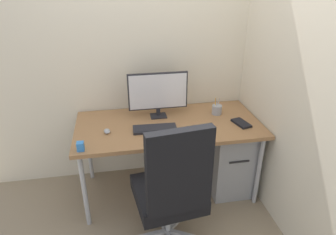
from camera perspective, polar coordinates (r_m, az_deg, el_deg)
ground_plane at (r=3.19m, az=0.12°, el=-13.28°), size 8.00×8.00×0.00m
wall_back at (r=2.96m, az=-1.42°, el=13.91°), size 3.51×0.04×2.80m
wall_side_right at (r=2.61m, az=20.85°, el=10.58°), size 0.04×2.63×2.80m
desk at (r=2.80m, az=0.13°, el=-2.06°), size 1.69×0.81×0.76m
office_chair at (r=2.27m, az=0.74°, el=-13.31°), size 0.59×0.60×1.15m
filing_cabinet at (r=3.10m, az=11.23°, el=-7.56°), size 0.38×0.52×0.67m
monitor at (r=2.82m, az=-1.91°, el=4.78°), size 0.56×0.12×0.43m
keyboard at (r=2.66m, az=-2.48°, el=-2.11°), size 0.39×0.17×0.02m
mouse at (r=2.66m, az=-11.45°, el=-2.55°), size 0.07×0.09×0.03m
pen_holder at (r=2.98m, az=9.21°, el=1.50°), size 0.10×0.10×0.17m
notebook at (r=2.83m, az=13.67°, el=-1.04°), size 0.14×0.21×0.02m
desk_clamp_accessory at (r=2.45m, az=-16.22°, el=-5.27°), size 0.05×0.05×0.07m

